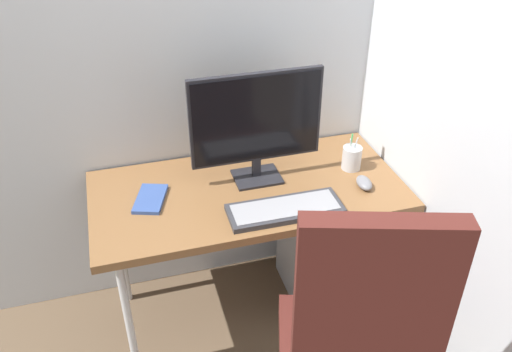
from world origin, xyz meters
TOP-DOWN VIEW (x-y plane):
  - ground_plane at (0.00, 0.00)m, footprint 8.00×8.00m
  - wall_back at (0.00, 0.36)m, footprint 2.66×0.04m
  - wall_side_right at (0.70, -0.19)m, footprint 0.04×1.96m
  - desk at (0.00, 0.00)m, footprint 1.35×0.65m
  - office_chair at (0.15, -0.81)m, footprint 0.62×0.65m
  - filing_cabinet at (0.41, 0.01)m, footprint 0.38×0.48m
  - monitor at (0.06, 0.07)m, footprint 0.57×0.16m
  - keyboard at (0.10, -0.21)m, footprint 0.47×0.18m
  - mouse at (0.49, -0.13)m, footprint 0.07×0.12m
  - pen_holder at (0.50, 0.02)m, footprint 0.09×0.09m
  - notebook at (-0.42, 0.02)m, footprint 0.17×0.23m

SIDE VIEW (x-z plane):
  - ground_plane at x=0.00m, z-range 0.00..0.00m
  - filing_cabinet at x=0.41m, z-range 0.00..0.65m
  - office_chair at x=0.15m, z-range -0.01..1.23m
  - desk at x=0.00m, z-range 0.32..1.06m
  - notebook at x=-0.42m, z-range 0.74..0.76m
  - keyboard at x=0.10m, z-range 0.74..0.77m
  - mouse at x=0.49m, z-range 0.74..0.78m
  - pen_holder at x=0.50m, z-range 0.71..0.88m
  - monitor at x=0.06m, z-range 0.77..1.26m
  - wall_back at x=0.00m, z-range 0.00..2.80m
  - wall_side_right at x=0.70m, z-range 0.00..2.80m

